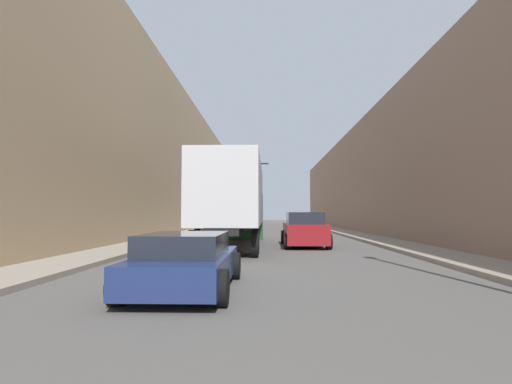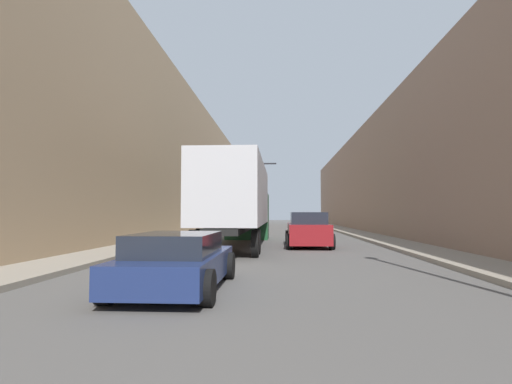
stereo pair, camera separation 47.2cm
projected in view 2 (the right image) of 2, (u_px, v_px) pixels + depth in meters
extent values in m
cube|color=gray|center=(363.00, 235.00, 28.56)|extent=(2.08, 80.00, 0.15)
cube|color=gray|center=(191.00, 234.00, 29.33)|extent=(2.08, 80.00, 0.15)
cube|color=#997A66|center=(419.00, 173.00, 28.55)|extent=(6.00, 80.00, 9.04)
cube|color=tan|center=(138.00, 153.00, 29.91)|extent=(6.00, 80.00, 12.33)
cube|color=silver|center=(236.00, 194.00, 18.66)|extent=(2.60, 10.47, 2.81)
cube|color=black|center=(236.00, 227.00, 18.58)|extent=(1.30, 10.47, 0.24)
cube|color=#1E512D|center=(248.00, 216.00, 25.14)|extent=(2.60, 2.63, 2.81)
cylinder|color=black|center=(193.00, 243.00, 14.60)|extent=(0.25, 1.00, 1.00)
cylinder|color=black|center=(255.00, 244.00, 14.46)|extent=(0.25, 1.00, 1.00)
cylinder|color=black|center=(199.00, 241.00, 15.80)|extent=(0.25, 1.00, 1.00)
cylinder|color=black|center=(257.00, 241.00, 15.66)|extent=(0.25, 1.00, 1.00)
cylinder|color=black|center=(230.00, 231.00, 25.16)|extent=(0.25, 1.00, 1.00)
cylinder|color=black|center=(266.00, 231.00, 25.02)|extent=(0.25, 1.00, 1.00)
cube|color=navy|center=(178.00, 267.00, 8.39)|extent=(1.78, 4.21, 0.57)
cube|color=#1E232D|center=(176.00, 244.00, 8.21)|extent=(1.56, 2.31, 0.44)
cylinder|color=black|center=(157.00, 265.00, 9.83)|extent=(0.25, 0.64, 0.64)
cylinder|color=black|center=(229.00, 266.00, 9.72)|extent=(0.25, 0.64, 0.64)
cylinder|color=black|center=(106.00, 287.00, 6.94)|extent=(0.25, 0.64, 0.64)
cylinder|color=black|center=(207.00, 288.00, 6.83)|extent=(0.25, 0.64, 0.64)
cube|color=maroon|center=(308.00, 233.00, 19.32)|extent=(1.87, 4.70, 0.90)
cube|color=#1E232D|center=(308.00, 218.00, 19.13)|extent=(1.65, 2.58, 0.55)
cylinder|color=black|center=(288.00, 237.00, 21.01)|extent=(0.25, 0.70, 0.70)
cylinder|color=black|center=(324.00, 237.00, 20.89)|extent=(0.25, 0.70, 0.70)
cylinder|color=black|center=(289.00, 242.00, 17.62)|extent=(0.25, 0.70, 0.70)
cylinder|color=black|center=(332.00, 242.00, 17.51)|extent=(0.25, 0.70, 0.70)
cylinder|color=black|center=(221.00, 196.00, 36.23)|extent=(0.20, 0.20, 6.41)
cube|color=black|center=(249.00, 164.00, 36.23)|extent=(5.04, 0.12, 0.12)
cube|color=black|center=(235.00, 169.00, 36.28)|extent=(0.30, 0.24, 0.90)
sphere|color=gold|center=(235.00, 169.00, 36.14)|extent=(0.18, 0.18, 0.18)
cube|color=black|center=(249.00, 169.00, 36.20)|extent=(0.30, 0.24, 0.90)
sphere|color=red|center=(248.00, 166.00, 36.08)|extent=(0.18, 0.18, 0.18)
cube|color=black|center=(262.00, 169.00, 36.12)|extent=(0.30, 0.24, 0.90)
sphere|color=green|center=(262.00, 172.00, 35.97)|extent=(0.18, 0.18, 0.18)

